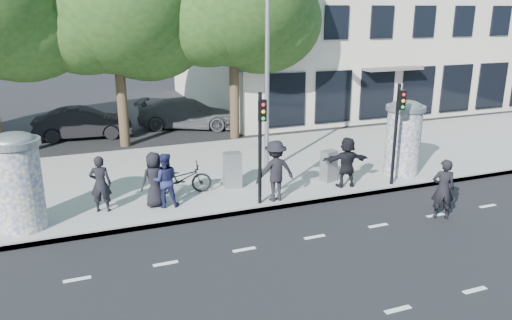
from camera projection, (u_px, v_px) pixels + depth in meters
name	position (u px, v px, depth m)	size (l,w,h in m)	color
ground	(342.00, 261.00, 12.04)	(120.00, 120.00, 0.00)	black
sidewalk	(239.00, 169.00, 18.71)	(40.00, 8.00, 0.15)	gray
curb	(282.00, 206.00, 15.19)	(40.00, 0.10, 0.16)	slate
lane_dash_near	(398.00, 310.00, 10.08)	(32.00, 0.12, 0.01)	silver
lane_dash_far	(315.00, 237.00, 13.29)	(32.00, 0.12, 0.01)	silver
ad_column_left	(18.00, 179.00, 13.11)	(1.36, 1.36, 2.65)	beige
ad_column_right	(403.00, 136.00, 17.60)	(1.36, 1.36, 2.65)	beige
traffic_pole_near	(261.00, 137.00, 14.57)	(0.22, 0.31, 3.40)	black
traffic_pole_far	(397.00, 124.00, 16.24)	(0.22, 0.31, 3.40)	black
street_lamp	(268.00, 41.00, 16.84)	(0.25, 0.93, 8.00)	slate
tree_near_left	(114.00, 3.00, 20.39)	(6.80, 6.80, 8.97)	#38281C
building	(348.00, 6.00, 32.29)	(20.30, 15.85, 12.00)	beige
ped_a	(155.00, 180.00, 14.77)	(0.82, 0.53, 1.67)	black
ped_b	(101.00, 184.00, 14.38)	(0.62, 0.40, 1.69)	black
ped_c	(165.00, 180.00, 14.75)	(0.80, 0.63, 1.65)	#1B1E45
ped_d	(275.00, 171.00, 15.20)	(1.23, 0.70, 1.90)	black
ped_f	(347.00, 162.00, 16.43)	(1.57, 0.56, 1.69)	black
man_road	(443.00, 189.00, 14.28)	(0.65, 0.43, 1.78)	black
bicycle	(182.00, 179.00, 15.89)	(1.89, 0.66, 0.99)	black
cabinet_left	(232.00, 170.00, 16.42)	(0.57, 0.41, 1.19)	gray
cabinet_right	(329.00, 166.00, 17.04)	(0.51, 0.37, 1.07)	gray
car_mid	(83.00, 123.00, 23.28)	(4.37, 1.53, 1.44)	black
car_right	(188.00, 113.00, 25.35)	(5.05, 2.05, 1.46)	#4F5055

